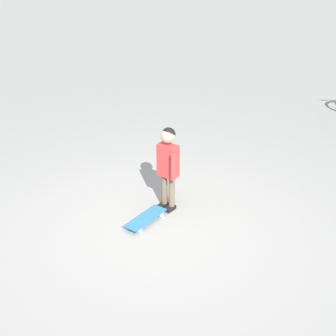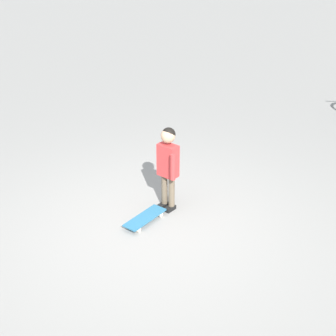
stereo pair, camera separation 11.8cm
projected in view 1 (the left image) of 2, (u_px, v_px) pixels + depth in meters
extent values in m
plane|color=gray|center=(155.00, 232.00, 5.62)|extent=(50.00, 50.00, 0.00)
cylinder|color=brown|center=(172.00, 192.00, 5.95)|extent=(0.08, 0.08, 0.42)
cube|color=black|center=(170.00, 208.00, 6.03)|extent=(0.10, 0.16, 0.05)
cylinder|color=brown|center=(164.00, 189.00, 6.01)|extent=(0.08, 0.08, 0.42)
cube|color=black|center=(163.00, 205.00, 6.09)|extent=(0.10, 0.16, 0.05)
cube|color=#D13838|center=(168.00, 160.00, 5.80)|extent=(0.26, 0.17, 0.40)
cylinder|color=#D13838|center=(173.00, 167.00, 5.64)|extent=(0.06, 0.06, 0.32)
cylinder|color=#D13838|center=(161.00, 155.00, 5.92)|extent=(0.06, 0.06, 0.32)
sphere|color=tan|center=(168.00, 136.00, 5.65)|extent=(0.17, 0.17, 0.17)
sphere|color=black|center=(169.00, 134.00, 5.66)|extent=(0.16, 0.16, 0.16)
cube|color=teal|center=(146.00, 218.00, 5.76)|extent=(0.24, 0.60, 0.02)
cube|color=#B7B7BC|center=(134.00, 227.00, 5.62)|extent=(0.11, 0.04, 0.02)
cube|color=#B7B7BC|center=(156.00, 211.00, 5.92)|extent=(0.11, 0.04, 0.02)
cylinder|color=beige|center=(140.00, 230.00, 5.59)|extent=(0.04, 0.06, 0.06)
cylinder|color=beige|center=(130.00, 226.00, 5.67)|extent=(0.04, 0.06, 0.06)
cylinder|color=beige|center=(161.00, 215.00, 5.89)|extent=(0.04, 0.06, 0.06)
cylinder|color=beige|center=(151.00, 211.00, 5.97)|extent=(0.04, 0.06, 0.06)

